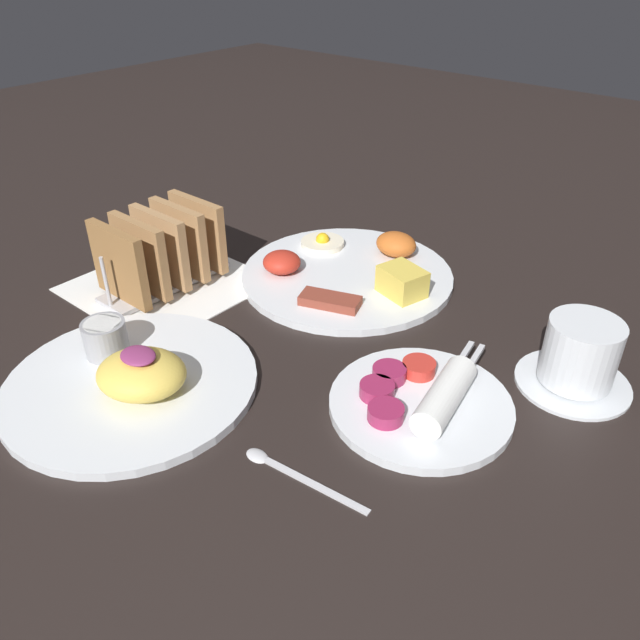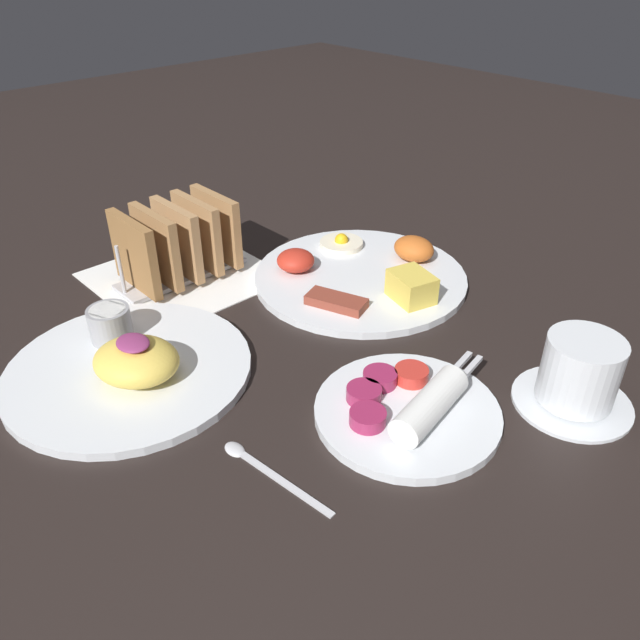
% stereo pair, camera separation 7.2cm
% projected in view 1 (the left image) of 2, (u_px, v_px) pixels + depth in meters
% --- Properties ---
extents(ground_plane, '(3.00, 3.00, 0.00)m').
position_uv_depth(ground_plane, '(256.00, 340.00, 0.74)').
color(ground_plane, black).
extents(napkin_flat, '(0.22, 0.22, 0.00)m').
position_uv_depth(napkin_flat, '(166.00, 284.00, 0.85)').
color(napkin_flat, white).
rests_on(napkin_flat, ground_plane).
extents(plate_breakfast, '(0.29, 0.29, 0.05)m').
position_uv_depth(plate_breakfast, '(350.00, 271.00, 0.86)').
color(plate_breakfast, white).
rests_on(plate_breakfast, ground_plane).
extents(plate_condiments, '(0.19, 0.20, 0.04)m').
position_uv_depth(plate_condiments, '(422.00, 400.00, 0.63)').
color(plate_condiments, white).
rests_on(plate_condiments, ground_plane).
extents(plate_foreground, '(0.27, 0.27, 0.06)m').
position_uv_depth(plate_foreground, '(132.00, 376.00, 0.66)').
color(plate_foreground, white).
rests_on(plate_foreground, ground_plane).
extents(toast_rack, '(0.10, 0.18, 0.10)m').
position_uv_depth(toast_rack, '(161.00, 251.00, 0.82)').
color(toast_rack, '#B7B7BC').
rests_on(toast_rack, ground_plane).
extents(coffee_cup, '(0.12, 0.12, 0.08)m').
position_uv_depth(coffee_cup, '(579.00, 357.00, 0.65)').
color(coffee_cup, white).
rests_on(coffee_cup, ground_plane).
extents(teaspoon, '(0.13, 0.02, 0.01)m').
position_uv_depth(teaspoon, '(285.00, 468.00, 0.56)').
color(teaspoon, silver).
rests_on(teaspoon, ground_plane).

